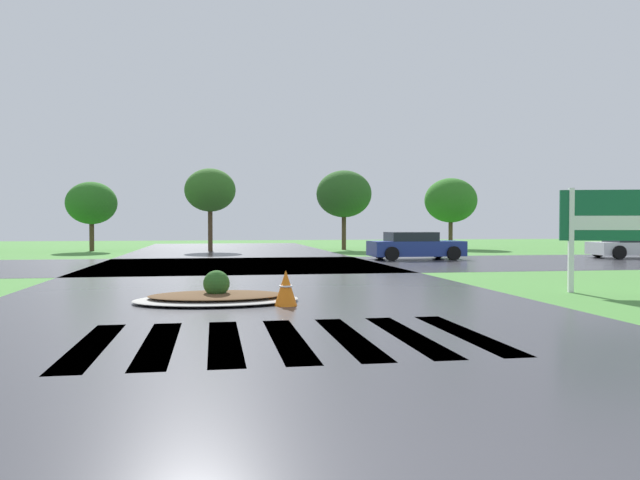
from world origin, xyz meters
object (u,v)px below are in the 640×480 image
car_silver_hatch (415,246)px  traffic_cone (286,288)px  median_island (217,296)px  car_dark_suv (637,246)px  estate_billboard (613,221)px

car_silver_hatch → traffic_cone: car_silver_hatch is taller
car_silver_hatch → traffic_cone: (-7.82, -15.36, -0.26)m
median_island → car_silver_hatch: size_ratio=0.80×
median_island → traffic_cone: bearing=-30.4°
median_island → car_silver_hatch: 17.23m
car_dark_suv → traffic_cone: (-18.87, -14.74, -0.22)m
car_silver_hatch → median_island: bearing=-123.5°
estate_billboard → car_dark_suv: size_ratio=0.54×
median_island → car_dark_suv: bearing=34.5°
car_dark_suv → traffic_cone: 23.95m
estate_billboard → car_silver_hatch: 14.37m
estate_billboard → traffic_cone: bearing=24.0°
median_island → traffic_cone: (1.38, -0.81, 0.23)m
estate_billboard → median_island: size_ratio=0.73×
estate_billboard → traffic_cone: estate_billboard is taller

